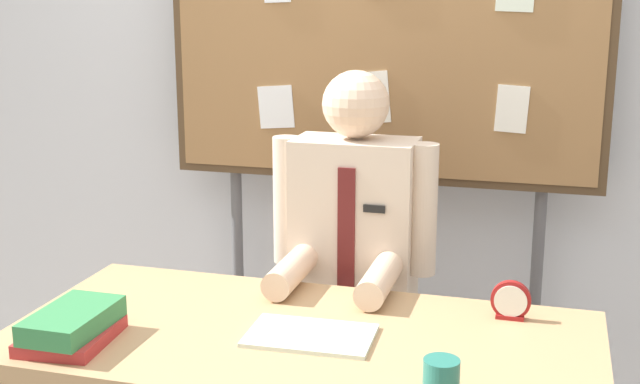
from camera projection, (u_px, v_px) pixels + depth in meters
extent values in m
cube|color=silver|center=(392.00, 65.00, 3.20)|extent=(6.40, 0.08, 2.70)
cube|color=tan|center=(302.00, 342.00, 2.24)|extent=(1.58, 0.78, 0.05)
cube|color=tan|center=(126.00, 380.00, 2.83)|extent=(0.07, 0.07, 0.68)
cube|color=beige|center=(354.00, 246.00, 2.78)|extent=(0.40, 0.22, 0.72)
sphere|color=beige|center=(356.00, 104.00, 2.67)|extent=(0.22, 0.22, 0.22)
cylinder|color=beige|center=(287.00, 200.00, 2.79)|extent=(0.09, 0.09, 0.43)
cylinder|color=beige|center=(423.00, 210.00, 2.66)|extent=(0.09, 0.09, 0.43)
cylinder|color=beige|center=(291.00, 272.00, 2.58)|extent=(0.09, 0.30, 0.09)
cylinder|color=beige|center=(379.00, 280.00, 2.50)|extent=(0.09, 0.30, 0.09)
cube|color=#591919|center=(346.00, 240.00, 2.66)|extent=(0.06, 0.01, 0.47)
cube|color=black|center=(374.00, 209.00, 2.61)|extent=(0.07, 0.01, 0.02)
cube|color=#4C3823|center=(382.00, 40.00, 2.99)|extent=(1.61, 0.05, 1.04)
cube|color=olive|center=(381.00, 40.00, 2.98)|extent=(1.55, 0.04, 0.98)
cylinder|color=#59595E|center=(238.00, 278.00, 3.40)|extent=(0.04, 0.04, 0.97)
cylinder|color=#59595E|center=(534.00, 308.00, 3.09)|extent=(0.04, 0.04, 0.97)
cube|color=white|center=(371.00, 98.00, 3.01)|extent=(0.15, 0.00, 0.20)
cube|color=white|center=(512.00, 109.00, 2.88)|extent=(0.12, 0.00, 0.17)
cube|color=white|center=(276.00, 107.00, 3.12)|extent=(0.15, 0.00, 0.17)
cube|color=#B22D2D|center=(71.00, 336.00, 2.18)|extent=(0.22, 0.27, 0.03)
cube|color=#337F47|center=(72.00, 320.00, 2.17)|extent=(0.17, 0.28, 0.06)
cube|color=silver|center=(310.00, 336.00, 2.21)|extent=(0.34, 0.23, 0.01)
cylinder|color=maroon|center=(511.00, 300.00, 2.33)|extent=(0.11, 0.02, 0.11)
cylinder|color=white|center=(511.00, 302.00, 2.31)|extent=(0.09, 0.00, 0.09)
cube|color=maroon|center=(510.00, 316.00, 2.34)|extent=(0.08, 0.04, 0.01)
cylinder|color=#267266|center=(441.00, 378.00, 1.88)|extent=(0.08, 0.08, 0.09)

